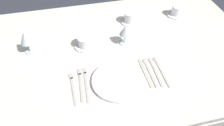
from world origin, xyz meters
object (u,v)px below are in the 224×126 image
(dinner_plate, at_px, (117,81))
(spoon_soup, at_px, (148,69))
(coffee_cup_left, at_px, (177,10))
(fork_salad, at_px, (73,87))
(coffee_cup_right, at_px, (85,41))
(coffee_cup_far, at_px, (130,17))
(spoon_tea, at_px, (160,68))
(wine_glass_left, at_px, (26,38))
(fork_inner, at_px, (81,83))
(fork_outer, at_px, (86,83))
(wine_glass_centre, at_px, (125,31))
(dinner_knife, at_px, (146,73))
(spoon_dessert, at_px, (154,68))

(dinner_plate, bearing_deg, spoon_soup, 14.21)
(spoon_soup, bearing_deg, coffee_cup_left, 50.29)
(fork_salad, relative_size, coffee_cup_right, 1.91)
(coffee_cup_far, bearing_deg, spoon_soup, -93.14)
(spoon_tea, bearing_deg, coffee_cup_left, 55.90)
(spoon_tea, xyz_separation_m, wine_glass_left, (-0.71, 0.30, 0.10))
(fork_inner, bearing_deg, fork_outer, -7.35)
(fork_outer, bearing_deg, wine_glass_centre, 42.92)
(spoon_soup, bearing_deg, dinner_knife, -133.90)
(dinner_plate, bearing_deg, dinner_knife, 7.42)
(coffee_cup_left, xyz_separation_m, wine_glass_left, (-1.02, -0.16, 0.06))
(spoon_tea, height_order, coffee_cup_right, coffee_cup_right)
(fork_inner, xyz_separation_m, spoon_soup, (0.38, 0.02, 0.00))
(dinner_plate, distance_m, coffee_cup_far, 0.54)
(dinner_plate, height_order, spoon_dessert, dinner_plate)
(spoon_dessert, bearing_deg, dinner_plate, -168.16)
(fork_inner, relative_size, wine_glass_left, 1.47)
(spoon_tea, xyz_separation_m, coffee_cup_left, (0.31, 0.46, 0.04))
(spoon_dessert, bearing_deg, wine_glass_left, 156.67)
(dinner_plate, distance_m, fork_outer, 0.16)
(dinner_plate, xyz_separation_m, coffee_cup_far, (0.22, 0.49, 0.03))
(dinner_knife, distance_m, wine_glass_centre, 0.29)
(fork_salad, relative_size, spoon_tea, 0.93)
(wine_glass_centre, bearing_deg, spoon_tea, -61.11)
(spoon_soup, height_order, wine_glass_centre, wine_glass_centre)
(spoon_soup, bearing_deg, fork_inner, -177.59)
(dinner_plate, height_order, spoon_tea, dinner_plate)
(spoon_soup, bearing_deg, fork_outer, -176.79)
(dinner_plate, bearing_deg, fork_inner, 170.16)
(dinner_plate, bearing_deg, wine_glass_left, 143.14)
(fork_outer, bearing_deg, coffee_cup_far, 51.11)
(coffee_cup_far, bearing_deg, dinner_plate, -113.63)
(fork_salad, bearing_deg, dinner_knife, 0.46)
(spoon_dessert, bearing_deg, spoon_soup, 177.53)
(fork_inner, xyz_separation_m, wine_glass_centre, (0.31, 0.26, 0.09))
(spoon_tea, bearing_deg, spoon_dessert, 171.82)
(fork_outer, bearing_deg, spoon_dessert, 2.72)
(wine_glass_centre, distance_m, wine_glass_left, 0.58)
(fork_salad, height_order, dinner_knife, same)
(coffee_cup_far, relative_size, wine_glass_centre, 0.80)
(fork_salad, height_order, wine_glass_left, wine_glass_left)
(fork_inner, xyz_separation_m, spoon_tea, (0.44, 0.01, 0.00))
(fork_inner, bearing_deg, wine_glass_left, 130.80)
(wine_glass_left, bearing_deg, coffee_cup_far, 13.04)
(dinner_knife, relative_size, coffee_cup_far, 2.05)
(spoon_tea, height_order, wine_glass_left, wine_glass_left)
(coffee_cup_far, bearing_deg, fork_salad, -133.15)
(coffee_cup_left, bearing_deg, wine_glass_left, -170.97)
(fork_outer, relative_size, wine_glass_left, 1.55)
(spoon_soup, xyz_separation_m, spoon_tea, (0.07, -0.01, 0.00))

